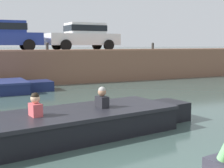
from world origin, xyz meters
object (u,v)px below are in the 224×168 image
car_left_inner_blue (3,34)px  mooring_bollard_east (153,46)px  car_centre_white (83,35)px  mooring_bollard_mid (47,46)px  motorboat_passing (85,122)px

car_left_inner_blue → mooring_bollard_east: bearing=-11.9°
car_centre_white → mooring_bollard_mid: 3.06m
motorboat_passing → car_centre_white: car_centre_white is taller
motorboat_passing → car_left_inner_blue: 10.89m
motorboat_passing → mooring_bollard_mid: bearing=82.5°
mooring_bollard_mid → car_centre_white: bearing=34.2°
car_left_inner_blue → mooring_bollard_mid: (1.88, -1.68, -0.61)m
mooring_bollard_mid → mooring_bollard_east: (6.07, 0.00, 0.00)m
motorboat_passing → mooring_bollard_mid: 9.18m
motorboat_passing → mooring_bollard_mid: (1.18, 8.96, 1.62)m
motorboat_passing → car_left_inner_blue: size_ratio=1.40×
mooring_bollard_east → motorboat_passing: bearing=-129.0°
car_centre_white → mooring_bollard_mid: bearing=-145.8°
motorboat_passing → car_left_inner_blue: bearing=93.7°
motorboat_passing → mooring_bollard_east: (7.25, 8.96, 1.62)m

